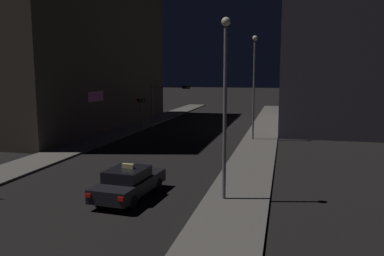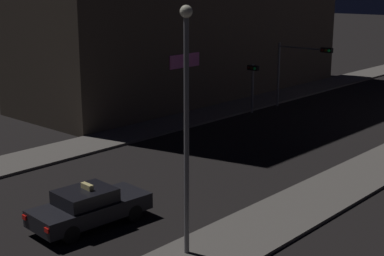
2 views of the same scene
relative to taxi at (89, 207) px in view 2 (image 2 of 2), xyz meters
name	(u,v)px [view 2 (image 2 of 2)]	position (x,y,z in m)	size (l,w,h in m)	color
sidewalk_left	(234,108)	(-8.55, 19.37, -0.67)	(2.90, 63.42, 0.14)	#5B5651
taxi	(89,207)	(0.00, 0.00, 0.00)	(2.11, 4.57, 1.62)	black
traffic_light_overhead	(300,62)	(-5.14, 22.27, 2.60)	(4.20, 0.41, 4.53)	slate
traffic_light_left_kerb	(253,78)	(-6.85, 19.20, 1.67)	(0.80, 0.42, 3.32)	slate
street_lamp_near_block	(186,113)	(4.29, 0.57, 4.03)	(0.38, 0.38, 7.86)	slate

